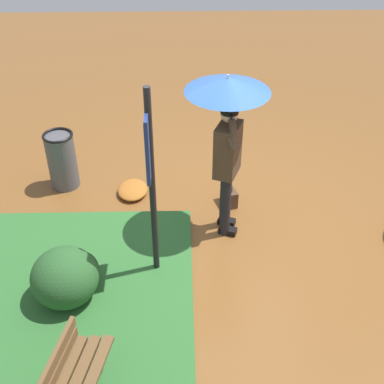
{
  "coord_description": "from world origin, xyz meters",
  "views": [
    {
      "loc": [
        -5.19,
        0.59,
        4.25
      ],
      "look_at": [
        -0.55,
        0.48,
        0.85
      ],
      "focal_mm": 47.8,
      "sensor_mm": 36.0,
      "label": 1
    }
  ],
  "objects_px": {
    "person_with_umbrella": "(228,118)",
    "handbag": "(229,196)",
    "trash_bin": "(62,160)",
    "info_sign_post": "(150,166)"
  },
  "relations": [
    {
      "from": "person_with_umbrella",
      "to": "trash_bin",
      "type": "xyz_separation_m",
      "value": [
        0.94,
        2.19,
        -1.13
      ]
    },
    {
      "from": "info_sign_post",
      "to": "trash_bin",
      "type": "xyz_separation_m",
      "value": [
        1.74,
        1.35,
        -1.03
      ]
    },
    {
      "from": "handbag",
      "to": "trash_bin",
      "type": "relative_size",
      "value": 0.44
    },
    {
      "from": "person_with_umbrella",
      "to": "info_sign_post",
      "type": "distance_m",
      "value": 1.16
    },
    {
      "from": "info_sign_post",
      "to": "handbag",
      "type": "relative_size",
      "value": 6.22
    },
    {
      "from": "person_with_umbrella",
      "to": "handbag",
      "type": "height_order",
      "value": "person_with_umbrella"
    },
    {
      "from": "person_with_umbrella",
      "to": "trash_bin",
      "type": "height_order",
      "value": "person_with_umbrella"
    },
    {
      "from": "person_with_umbrella",
      "to": "handbag",
      "type": "xyz_separation_m",
      "value": [
        0.45,
        -0.12,
        -1.42
      ]
    },
    {
      "from": "person_with_umbrella",
      "to": "handbag",
      "type": "distance_m",
      "value": 1.5
    },
    {
      "from": "info_sign_post",
      "to": "handbag",
      "type": "bearing_deg",
      "value": -37.36
    }
  ]
}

